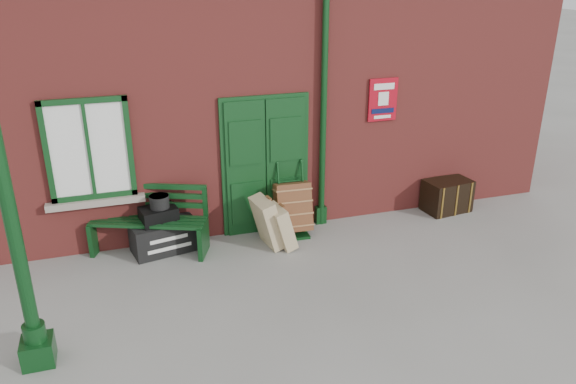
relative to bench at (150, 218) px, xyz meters
name	(u,v)px	position (x,y,z in m)	size (l,w,h in m)	color
ground	(314,269)	(2.17, -1.33, -0.54)	(80.00, 80.00, 0.00)	gray
station_building	(251,76)	(2.16, 2.17, 1.62)	(10.30, 4.30, 4.36)	#963530
canopy_column	(17,250)	(-1.43, -2.33, 0.87)	(0.34, 0.34, 3.61)	#0D3715
bench	(150,218)	(0.00, 0.00, 0.00)	(1.80, 1.14, 1.07)	#0F3716
houdini_trunk	(164,236)	(0.18, -0.08, -0.30)	(0.96, 0.53, 0.48)	black
strongbox	(159,215)	(0.13, -0.08, 0.06)	(0.53, 0.38, 0.24)	black
hatbox	(159,202)	(0.16, -0.08, 0.28)	(0.29, 0.29, 0.19)	black
suitcase_back	(268,222)	(1.74, -0.42, -0.13)	(0.22, 0.56, 0.78)	tan
suitcase_front	(281,227)	(1.92, -0.52, -0.19)	(0.20, 0.50, 0.67)	tan
porter_trolley	(292,207)	(2.24, -0.10, -0.09)	(0.59, 0.64, 1.17)	#0D3715
dark_trunk	(447,195)	(5.14, -0.08, -0.25)	(0.79, 0.52, 0.57)	black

